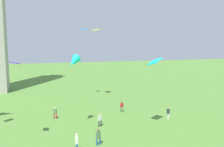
% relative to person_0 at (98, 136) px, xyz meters
% --- Properties ---
extents(person_0, '(0.51, 0.39, 1.71)m').
position_rel_person_0_xyz_m(person_0, '(0.00, 0.00, 0.00)').
color(person_0, '#235693').
rests_on(person_0, ground_plane).
extents(person_1, '(0.48, 0.40, 1.62)m').
position_rel_person_0_xyz_m(person_1, '(1.63, 5.22, -0.05)').
color(person_1, '#2D3338').
rests_on(person_1, ground_plane).
extents(person_2, '(0.38, 0.56, 1.83)m').
position_rel_person_0_xyz_m(person_2, '(-2.35, -0.88, 0.07)').
color(person_2, '#235693').
rests_on(person_2, ground_plane).
extents(person_3, '(0.43, 0.48, 1.60)m').
position_rel_person_0_xyz_m(person_3, '(6.43, 10.19, -0.06)').
color(person_3, '#51754C').
rests_on(person_3, ground_plane).
extents(person_4, '(0.47, 0.44, 1.59)m').
position_rel_person_0_xyz_m(person_4, '(-3.42, 10.17, -0.07)').
color(person_4, red).
rests_on(person_4, ground_plane).
extents(person_5, '(0.29, 0.50, 1.61)m').
position_rel_person_0_xyz_m(person_5, '(11.29, 5.08, -0.05)').
color(person_5, silver).
rests_on(person_5, ground_plane).
extents(kite_flying_0, '(2.00, 2.08, 1.70)m').
position_rel_person_0_xyz_m(kite_flying_0, '(-1.49, 5.19, 7.21)').
color(kite_flying_0, '#0EDFC2').
extents(kite_flying_1, '(1.95, 1.87, 0.93)m').
position_rel_person_0_xyz_m(kite_flying_1, '(7.44, 2.17, 7.25)').
color(kite_flying_1, '#0FDCE7').
extents(kite_flying_4, '(1.22, 0.98, 0.45)m').
position_rel_person_0_xyz_m(kite_flying_4, '(2.91, 20.54, 11.90)').
color(kite_flying_4, blue).
extents(kite_flying_5, '(0.92, 1.23, 0.41)m').
position_rel_person_0_xyz_m(kite_flying_5, '(-7.66, 2.15, 7.47)').
color(kite_flying_5, '#3325D1').
extents(kite_flying_6, '(1.41, 1.77, 0.38)m').
position_rel_person_0_xyz_m(kite_flying_6, '(4.75, 18.97, 11.75)').
color(kite_flying_6, gold).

